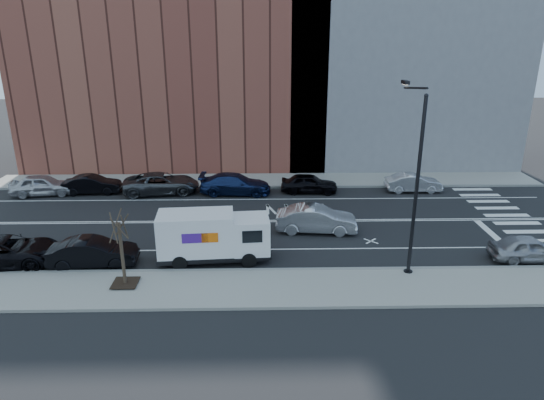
{
  "coord_description": "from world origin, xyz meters",
  "views": [
    {
      "loc": [
        -0.37,
        -29.21,
        11.72
      ],
      "look_at": [
        0.25,
        0.15,
        1.4
      ],
      "focal_mm": 32.0,
      "sensor_mm": 36.0,
      "label": 1
    }
  ],
  "objects_px": {
    "far_parked_b": "(92,184)",
    "driving_sedan": "(316,219)",
    "fedex_van": "(213,236)",
    "near_parked_front": "(529,248)",
    "far_parked_a": "(43,185)"
  },
  "relations": [
    {
      "from": "far_parked_b",
      "to": "near_parked_front",
      "type": "bearing_deg",
      "value": -117.68
    },
    {
      "from": "fedex_van",
      "to": "driving_sedan",
      "type": "bearing_deg",
      "value": 28.57
    },
    {
      "from": "fedex_van",
      "to": "near_parked_front",
      "type": "relative_size",
      "value": 1.49
    },
    {
      "from": "fedex_van",
      "to": "far_parked_a",
      "type": "height_order",
      "value": "fedex_van"
    },
    {
      "from": "far_parked_a",
      "to": "near_parked_front",
      "type": "height_order",
      "value": "far_parked_a"
    },
    {
      "from": "driving_sedan",
      "to": "near_parked_front",
      "type": "distance_m",
      "value": 11.72
    },
    {
      "from": "far_parked_b",
      "to": "driving_sedan",
      "type": "bearing_deg",
      "value": -119.49
    },
    {
      "from": "far_parked_a",
      "to": "driving_sedan",
      "type": "height_order",
      "value": "driving_sedan"
    },
    {
      "from": "fedex_van",
      "to": "near_parked_front",
      "type": "xyz_separation_m",
      "value": [
        16.89,
        -0.35,
        -0.73
      ]
    },
    {
      "from": "far_parked_b",
      "to": "near_parked_front",
      "type": "xyz_separation_m",
      "value": [
        27.08,
        -11.92,
        -0.0
      ]
    },
    {
      "from": "far_parked_a",
      "to": "far_parked_b",
      "type": "relative_size",
      "value": 1.08
    },
    {
      "from": "near_parked_front",
      "to": "fedex_van",
      "type": "bearing_deg",
      "value": 89.0
    },
    {
      "from": "far_parked_a",
      "to": "far_parked_b",
      "type": "distance_m",
      "value": 3.6
    },
    {
      "from": "far_parked_b",
      "to": "driving_sedan",
      "type": "height_order",
      "value": "driving_sedan"
    },
    {
      "from": "far_parked_a",
      "to": "driving_sedan",
      "type": "bearing_deg",
      "value": -118.29
    }
  ]
}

